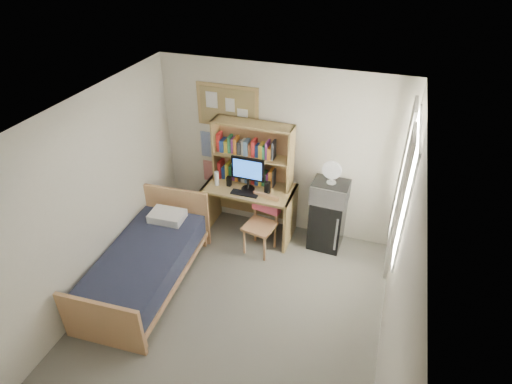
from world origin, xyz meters
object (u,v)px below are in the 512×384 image
(speaker_left, at_px, (229,181))
(speaker_right, at_px, (267,188))
(bulletin_board, at_px, (228,106))
(bed, at_px, (146,268))
(desk, at_px, (250,210))
(monitor, at_px, (248,174))
(mini_fridge, at_px, (327,222))
(desk_chair, at_px, (260,226))
(microwave, at_px, (330,192))
(desk_fan, at_px, (332,173))

(speaker_left, distance_m, speaker_right, 0.60)
(bulletin_board, height_order, bed, bulletin_board)
(desk, height_order, monitor, monitor)
(speaker_left, bearing_deg, speaker_right, 0.00)
(desk, relative_size, mini_fridge, 1.66)
(bulletin_board, relative_size, speaker_left, 6.13)
(desk_chair, bearing_deg, desk, 137.71)
(mini_fridge, height_order, microwave, microwave)
(microwave, bearing_deg, monitor, -170.93)
(desk_chair, relative_size, microwave, 1.77)
(speaker_left, bearing_deg, desk_chair, -27.64)
(bed, height_order, speaker_right, speaker_right)
(speaker_left, bearing_deg, bulletin_board, 110.42)
(speaker_right, xyz_separation_m, desk_fan, (0.88, 0.14, 0.34))
(desk_chair, xyz_separation_m, mini_fridge, (0.90, 0.47, -0.05))
(mini_fridge, bearing_deg, monitor, -169.98)
(bulletin_board, distance_m, desk_chair, 1.79)
(bed, bearing_deg, bulletin_board, 72.01)
(desk, height_order, desk_chair, desk_chair)
(desk_fan, bearing_deg, monitor, -170.93)
(bulletin_board, bearing_deg, mini_fridge, -8.54)
(speaker_right, bearing_deg, monitor, -180.00)
(speaker_left, bearing_deg, mini_fridge, 6.53)
(bed, bearing_deg, desk_chair, 40.10)
(desk_chair, bearing_deg, monitor, 142.71)
(bulletin_board, bearing_deg, microwave, -9.23)
(speaker_right, bearing_deg, bulletin_board, 152.29)
(mini_fridge, bearing_deg, speaker_right, -167.27)
(microwave, bearing_deg, desk_fan, 0.00)
(desk, xyz_separation_m, microwave, (1.18, 0.07, 0.54))
(desk_chair, height_order, microwave, microwave)
(mini_fridge, distance_m, microwave, 0.55)
(microwave, bearing_deg, desk, -173.81)
(monitor, bearing_deg, bulletin_board, 138.70)
(speaker_left, relative_size, desk_fan, 0.47)
(speaker_left, distance_m, desk_fan, 1.53)
(desk, distance_m, speaker_right, 0.59)
(bulletin_board, distance_m, monitor, 1.01)
(bed, height_order, microwave, microwave)
(mini_fridge, xyz_separation_m, speaker_right, (-0.89, -0.16, 0.52))
(desk_chair, bearing_deg, bed, -126.71)
(bulletin_board, xyz_separation_m, desk, (0.44, -0.34, -1.50))
(desk, relative_size, speaker_left, 8.70)
(desk_fan, bearing_deg, speaker_right, -168.52)
(mini_fridge, relative_size, desk_fan, 2.45)
(monitor, distance_m, desk_fan, 1.20)
(desk, height_order, speaker_left, speaker_left)
(desk, xyz_separation_m, bed, (-0.94, -1.52, -0.14))
(desk, bearing_deg, desk_fan, 4.34)
(monitor, relative_size, speaker_left, 3.43)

